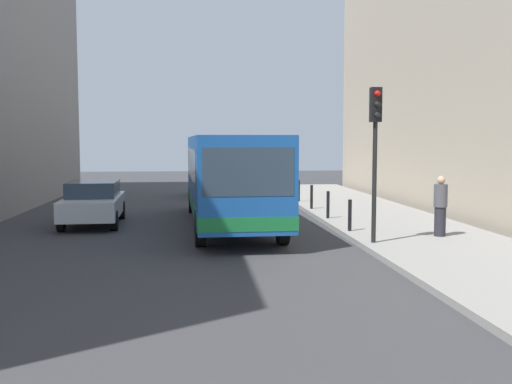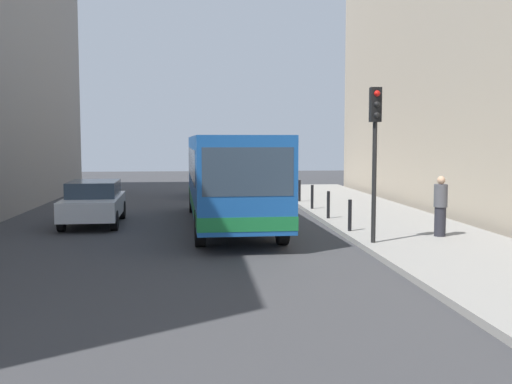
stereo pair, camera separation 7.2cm
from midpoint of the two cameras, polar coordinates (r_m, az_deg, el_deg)
ground_plane at (r=16.92m, az=-1.66°, el=-4.83°), size 80.00×80.00×0.00m
sidewalk at (r=18.10m, az=15.71°, el=-4.14°), size 4.40×40.00×0.15m
bus at (r=20.23m, az=-2.49°, el=1.68°), size 2.86×11.09×3.00m
car_beside_bus at (r=21.23m, az=-15.06°, el=-0.88°), size 2.01×4.47×1.48m
car_behind_bus at (r=31.01m, az=-3.82°, el=1.05°), size 1.99×4.46×1.48m
traffic_light at (r=16.12m, az=11.38°, el=5.32°), size 0.28×0.33×4.10m
bollard_near at (r=18.25m, az=9.02°, el=-2.20°), size 0.11×0.11×0.95m
bollard_mid at (r=21.12m, az=6.99°, el=-1.21°), size 0.11×0.11×0.95m
bollard_far at (r=24.02m, az=5.44°, el=-0.46°), size 0.11×0.11×0.95m
bollard_farthest at (r=26.94m, az=4.23°, el=0.13°), size 0.11×0.11×0.95m
pedestrian_near_signal at (r=17.78m, az=17.24°, el=-1.31°), size 0.38×0.38×1.71m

